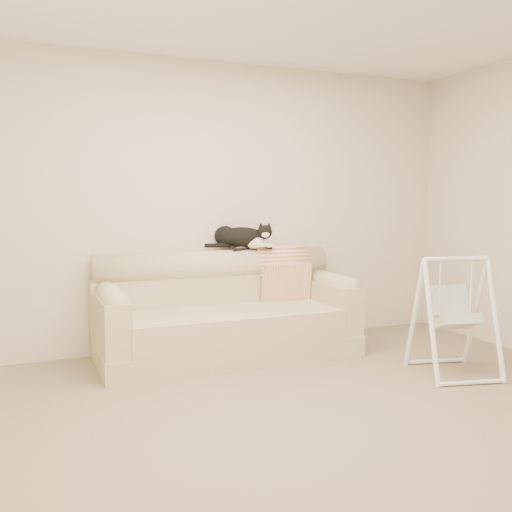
{
  "coord_description": "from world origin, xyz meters",
  "views": [
    {
      "loc": [
        -1.59,
        -3.01,
        1.36
      ],
      "look_at": [
        0.19,
        1.27,
        0.9
      ],
      "focal_mm": 40.0,
      "sensor_mm": 36.0,
      "label": 1
    }
  ],
  "objects_px": {
    "remote_a": "(241,248)",
    "baby_swing": "(454,315)",
    "sofa": "(225,315)",
    "remote_b": "(263,248)",
    "tuxedo_cat": "(241,237)"
  },
  "relations": [
    {
      "from": "remote_b",
      "to": "baby_swing",
      "type": "relative_size",
      "value": 0.19
    },
    {
      "from": "remote_a",
      "to": "tuxedo_cat",
      "type": "distance_m",
      "value": 0.11
    },
    {
      "from": "remote_a",
      "to": "baby_swing",
      "type": "distance_m",
      "value": 1.93
    },
    {
      "from": "sofa",
      "to": "remote_b",
      "type": "relative_size",
      "value": 12.61
    },
    {
      "from": "remote_b",
      "to": "tuxedo_cat",
      "type": "bearing_deg",
      "value": 166.18
    },
    {
      "from": "sofa",
      "to": "remote_b",
      "type": "distance_m",
      "value": 0.75
    },
    {
      "from": "baby_swing",
      "to": "sofa",
      "type": "bearing_deg",
      "value": 140.75
    },
    {
      "from": "tuxedo_cat",
      "to": "baby_swing",
      "type": "xyz_separation_m",
      "value": [
        1.2,
        -1.46,
        -0.55
      ]
    },
    {
      "from": "remote_b",
      "to": "sofa",
      "type": "bearing_deg",
      "value": -154.53
    },
    {
      "from": "baby_swing",
      "to": "remote_a",
      "type": "bearing_deg",
      "value": 130.42
    },
    {
      "from": "tuxedo_cat",
      "to": "baby_swing",
      "type": "relative_size",
      "value": 0.66
    },
    {
      "from": "tuxedo_cat",
      "to": "remote_b",
      "type": "bearing_deg",
      "value": -13.82
    },
    {
      "from": "baby_swing",
      "to": "tuxedo_cat",
      "type": "bearing_deg",
      "value": 129.41
    },
    {
      "from": "remote_b",
      "to": "baby_swing",
      "type": "bearing_deg",
      "value": -54.58
    },
    {
      "from": "sofa",
      "to": "tuxedo_cat",
      "type": "xyz_separation_m",
      "value": [
        0.26,
        0.27,
        0.66
      ]
    }
  ]
}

